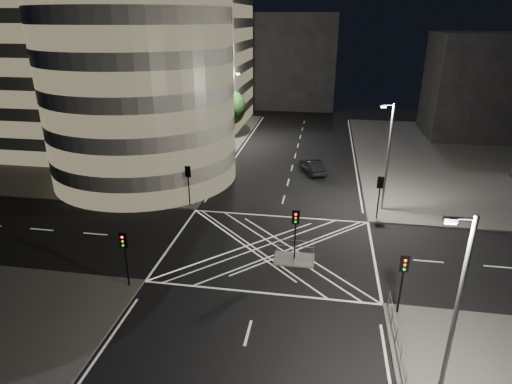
% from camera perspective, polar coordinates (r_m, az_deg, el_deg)
% --- Properties ---
extents(ground, '(120.00, 120.00, 0.00)m').
position_cam_1_polar(ground, '(34.31, 1.95, -7.52)').
color(ground, black).
rests_on(ground, ground).
extents(sidewalk_far_left, '(42.00, 42.00, 0.15)m').
position_cam_1_polar(sidewalk_far_left, '(67.50, -20.11, 6.30)').
color(sidewalk_far_left, '#4C4A48').
rests_on(sidewalk_far_left, ground).
extents(central_island, '(3.00, 2.00, 0.15)m').
position_cam_1_polar(central_island, '(32.83, 5.11, -8.94)').
color(central_island, slate).
rests_on(central_island, ground).
extents(office_tower_curved, '(30.00, 29.00, 27.20)m').
position_cam_1_polar(office_tower_curved, '(54.32, -18.19, 16.55)').
color(office_tower_curved, gray).
rests_on(office_tower_curved, sidewalk_far_left).
extents(office_block_rear, '(24.00, 16.00, 22.00)m').
position_cam_1_polar(office_block_rear, '(76.28, -10.87, 17.41)').
color(office_block_rear, gray).
rests_on(office_block_rear, sidewalk_far_left).
extents(building_right_far, '(14.00, 12.00, 15.00)m').
position_cam_1_polar(building_right_far, '(73.66, 27.59, 12.46)').
color(building_right_far, black).
rests_on(building_right_far, sidewalk_far_right).
extents(building_far_end, '(18.00, 8.00, 18.00)m').
position_cam_1_polar(building_far_end, '(88.28, 4.51, 16.91)').
color(building_far_end, black).
rests_on(building_far_end, ground).
extents(tree_a, '(4.89, 4.89, 7.54)m').
position_cam_1_polar(tree_a, '(42.86, -10.45, 5.37)').
color(tree_a, black).
rests_on(tree_a, sidewalk_far_left).
extents(tree_b, '(4.07, 4.07, 6.70)m').
position_cam_1_polar(tree_b, '(48.43, -8.09, 7.01)').
color(tree_b, black).
rests_on(tree_b, sidewalk_far_left).
extents(tree_c, '(4.66, 4.66, 7.62)m').
position_cam_1_polar(tree_c, '(53.87, -6.25, 9.26)').
color(tree_c, black).
rests_on(tree_c, sidewalk_far_left).
extents(tree_d, '(4.26, 4.26, 7.19)m').
position_cam_1_polar(tree_d, '(59.58, -4.71, 10.37)').
color(tree_d, black).
rests_on(tree_d, sidewalk_far_left).
extents(tree_e, '(4.54, 4.54, 7.06)m').
position_cam_1_polar(tree_e, '(65.36, -3.43, 11.20)').
color(tree_e, black).
rests_on(tree_e, sidewalk_far_left).
extents(traffic_signal_fl, '(0.55, 0.22, 4.00)m').
position_cam_1_polar(traffic_signal_fl, '(40.96, -9.02, 1.79)').
color(traffic_signal_fl, black).
rests_on(traffic_signal_fl, sidewalk_far_left).
extents(traffic_signal_nl, '(0.55, 0.22, 4.00)m').
position_cam_1_polar(traffic_signal_nl, '(29.55, -17.12, -7.36)').
color(traffic_signal_nl, black).
rests_on(traffic_signal_nl, sidewalk_near_left).
extents(traffic_signal_fr, '(0.55, 0.22, 4.00)m').
position_cam_1_polar(traffic_signal_fr, '(39.34, 16.15, 0.29)').
color(traffic_signal_fr, black).
rests_on(traffic_signal_fr, sidewalk_far_right).
extents(traffic_signal_nr, '(0.55, 0.22, 4.00)m').
position_cam_1_polar(traffic_signal_nr, '(27.26, 19.01, -10.28)').
color(traffic_signal_nr, black).
rests_on(traffic_signal_nr, sidewalk_near_right).
extents(traffic_signal_island, '(0.55, 0.22, 4.00)m').
position_cam_1_polar(traffic_signal_island, '(31.46, 5.28, -4.51)').
color(traffic_signal_island, black).
rests_on(traffic_signal_island, central_island).
extents(street_lamp_left_near, '(1.25, 0.25, 10.00)m').
position_cam_1_polar(street_lamp_left_near, '(45.09, -7.97, 7.25)').
color(street_lamp_left_near, slate).
rests_on(street_lamp_left_near, sidewalk_far_left).
extents(street_lamp_left_far, '(1.25, 0.25, 10.00)m').
position_cam_1_polar(street_lamp_left_far, '(62.08, -3.09, 11.51)').
color(street_lamp_left_far, slate).
rests_on(street_lamp_left_far, sidewalk_far_left).
extents(street_lamp_right_far, '(1.25, 0.25, 10.00)m').
position_cam_1_polar(street_lamp_right_far, '(40.65, 17.13, 4.82)').
color(street_lamp_right_far, slate).
rests_on(street_lamp_right_far, sidewalk_far_right).
extents(street_lamp_right_near, '(1.25, 0.25, 10.00)m').
position_cam_1_polar(street_lamp_right_near, '(20.17, 24.85, -14.80)').
color(street_lamp_right_near, slate).
rests_on(street_lamp_right_near, sidewalk_near_right).
extents(railing_near_right, '(0.06, 11.70, 1.10)m').
position_cam_1_polar(railing_near_right, '(24.30, 19.03, -21.42)').
color(railing_near_right, slate).
rests_on(railing_near_right, sidewalk_near_right).
extents(railing_island_south, '(2.80, 0.06, 1.10)m').
position_cam_1_polar(railing_island_south, '(31.74, 5.02, -8.81)').
color(railing_island_south, slate).
rests_on(railing_island_south, central_island).
extents(railing_island_north, '(2.80, 0.06, 1.10)m').
position_cam_1_polar(railing_island_north, '(33.29, 5.27, -7.23)').
color(railing_island_north, slate).
rests_on(railing_island_north, central_island).
extents(sedan, '(3.51, 5.20, 1.62)m').
position_cam_1_polar(sedan, '(50.76, 7.51, 3.39)').
color(sedan, black).
rests_on(sedan, ground).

